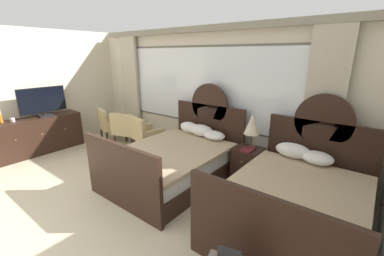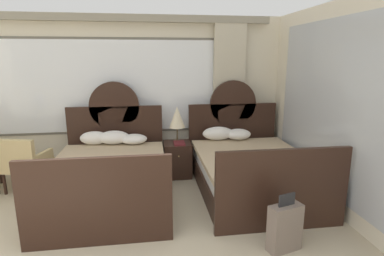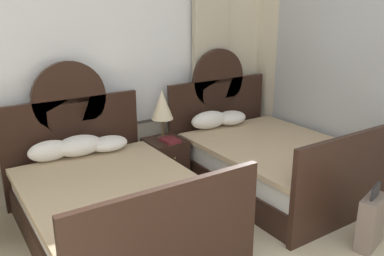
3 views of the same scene
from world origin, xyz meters
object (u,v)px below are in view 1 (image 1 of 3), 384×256
object	(u,v)px
armchair_by_window_centre	(126,128)
bed_near_window	(176,160)
tv_flatscreen	(43,101)
armchair_by_window_left	(145,133)
dresser_minibar	(38,135)
table_lamp_on_nightstand	(252,124)
nightstand_between_beds	(247,164)
cup_on_dresser	(13,120)
bed_near_mirror	(296,201)
bottle_liquor_amber	(1,119)
book_on_nightstand	(248,150)
armchair_by_window_right	(110,123)

from	to	relation	value
armchair_by_window_centre	bed_near_window	bearing A→B (deg)	-13.14
tv_flatscreen	armchair_by_window_left	bearing A→B (deg)	32.61
dresser_minibar	armchair_by_window_centre	bearing A→B (deg)	48.23
table_lamp_on_nightstand	dresser_minibar	bearing A→B (deg)	-157.43
nightstand_between_beds	dresser_minibar	xyz separation A→B (m)	(-4.29, -1.72, 0.11)
cup_on_dresser	bed_near_mirror	bearing A→B (deg)	14.71
bottle_liquor_amber	armchair_by_window_centre	bearing A→B (deg)	56.42
bottle_liquor_amber	book_on_nightstand	bearing A→B (deg)	26.94
bed_near_window	armchair_by_window_right	bearing A→B (deg)	170.15
table_lamp_on_nightstand	tv_flatscreen	xyz separation A→B (m)	(-4.27, -1.57, 0.13)
book_on_nightstand	armchair_by_window_right	size ratio (longest dim) A/B	0.31
bed_near_mirror	armchair_by_window_right	xyz separation A→B (m)	(-4.70, 0.47, 0.13)
nightstand_between_beds	bed_near_window	bearing A→B (deg)	-144.46
bed_near_mirror	dresser_minibar	size ratio (longest dim) A/B	1.23
bed_near_window	bed_near_mirror	size ratio (longest dim) A/B	1.00
bed_near_mirror	armchair_by_window_right	size ratio (longest dim) A/B	2.64
armchair_by_window_left	cup_on_dresser	bearing A→B (deg)	-136.01
nightstand_between_beds	table_lamp_on_nightstand	size ratio (longest dim) A/B	0.96
bed_near_window	armchair_by_window_right	size ratio (longest dim) A/B	2.64
book_on_nightstand	dresser_minibar	xyz separation A→B (m)	(-4.31, -1.63, -0.20)
armchair_by_window_left	armchair_by_window_right	xyz separation A→B (m)	(-1.33, 0.00, 0.00)
bed_near_mirror	armchair_by_window_right	bearing A→B (deg)	174.34
bed_near_mirror	bed_near_window	bearing A→B (deg)	179.78
bottle_liquor_amber	table_lamp_on_nightstand	bearing A→B (deg)	28.59
dresser_minibar	cup_on_dresser	world-z (taller)	cup_on_dresser
bed_near_mirror	nightstand_between_beds	distance (m)	1.27
bed_near_window	armchair_by_window_centre	bearing A→B (deg)	166.86
nightstand_between_beds	cup_on_dresser	distance (m)	4.80
bed_near_window	cup_on_dresser	bearing A→B (deg)	-156.60
bed_near_window	nightstand_between_beds	distance (m)	1.27
dresser_minibar	armchair_by_window_right	world-z (taller)	armchair_by_window_right
bottle_liquor_amber	armchair_by_window_left	bearing A→B (deg)	45.37
bed_near_mirror	table_lamp_on_nightstand	distance (m)	1.46
dresser_minibar	tv_flatscreen	world-z (taller)	tv_flatscreen
cup_on_dresser	nightstand_between_beds	bearing A→B (deg)	26.61
nightstand_between_beds	bottle_liquor_amber	bearing A→B (deg)	-151.99
bottle_liquor_amber	armchair_by_window_left	distance (m)	2.88
armchair_by_window_left	armchair_by_window_centre	bearing A→B (deg)	179.87
nightstand_between_beds	armchair_by_window_left	world-z (taller)	armchair_by_window_left
nightstand_between_beds	book_on_nightstand	distance (m)	0.32
dresser_minibar	cup_on_dresser	bearing A→B (deg)	-86.37
book_on_nightstand	armchair_by_window_left	bearing A→B (deg)	-175.38
dresser_minibar	tv_flatscreen	bearing A→B (deg)	82.66
armchair_by_window_centre	nightstand_between_beds	bearing A→B (deg)	5.34
book_on_nightstand	dresser_minibar	distance (m)	4.61
bed_near_mirror	dresser_minibar	distance (m)	5.40
book_on_nightstand	armchair_by_window_left	size ratio (longest dim) A/B	0.31
armchair_by_window_right	tv_flatscreen	bearing A→B (deg)	-115.67
tv_flatscreen	bed_near_mirror	bearing A→B (deg)	8.20
book_on_nightstand	armchair_by_window_centre	size ratio (longest dim) A/B	0.31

